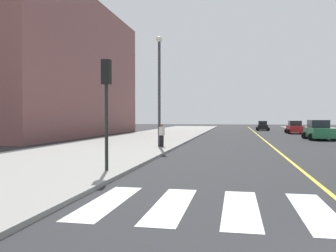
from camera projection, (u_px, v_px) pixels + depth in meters
sidewalk_kerb_west at (109, 147)px, 26.53m from camera, size 10.00×120.00×0.15m
lane_divider_paint at (259, 136)px, 43.86m from camera, size 0.16×80.00×0.01m
low_rise_brick_west at (40, 70)px, 45.14m from camera, size 16.00×32.00×16.65m
car_green_second at (319, 131)px, 36.14m from camera, size 2.92×4.60×2.04m
car_red_third at (295, 128)px, 49.44m from camera, size 2.55×4.09×1.82m
car_black_fourth at (263, 126)px, 61.15m from camera, size 2.43×3.80×1.67m
traffic_light_far_corner at (106, 92)px, 14.36m from camera, size 0.36×0.41×4.52m
pedestrian_walking_west at (162, 134)px, 26.01m from camera, size 0.42×0.42×1.71m
street_lamp at (159, 82)px, 26.05m from camera, size 0.44×0.44×8.14m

